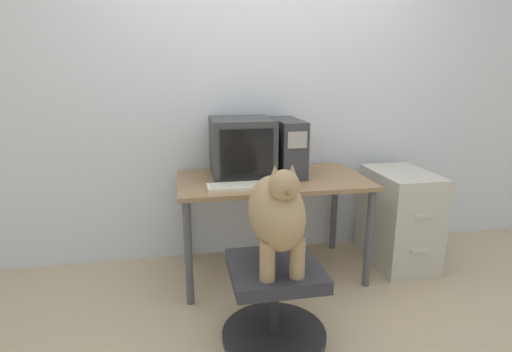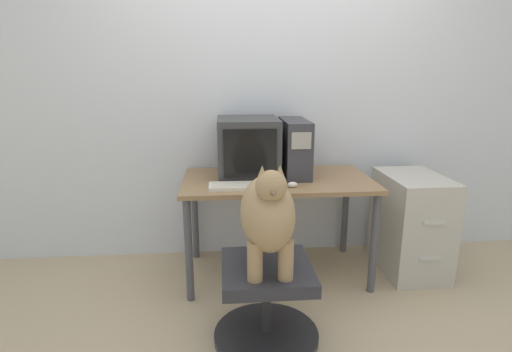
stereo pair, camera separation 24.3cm
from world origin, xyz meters
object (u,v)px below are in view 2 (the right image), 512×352
object	(u,v)px
crt_monitor	(248,147)
pc_tower	(295,147)
keyboard	(246,186)
dog	(268,213)
filing_cabinet	(411,224)
office_chair	(266,301)

from	to	relation	value
crt_monitor	pc_tower	size ratio (longest dim) A/B	0.97
keyboard	dog	xyz separation A→B (m)	(0.08, -0.56, 0.01)
pc_tower	keyboard	size ratio (longest dim) A/B	1.03
crt_monitor	pc_tower	world-z (taller)	crt_monitor
keyboard	filing_cabinet	xyz separation A→B (m)	(1.22, 0.19, -0.37)
pc_tower	filing_cabinet	xyz separation A→B (m)	(0.85, -0.13, -0.56)
pc_tower	office_chair	xyz separation A→B (m)	(-0.29, -0.85, -0.69)
keyboard	office_chair	distance (m)	0.74
filing_cabinet	crt_monitor	bearing A→B (deg)	173.38
pc_tower	filing_cabinet	world-z (taller)	pc_tower
dog	filing_cabinet	size ratio (longest dim) A/B	0.80
office_chair	dog	bearing A→B (deg)	-90.00
crt_monitor	office_chair	bearing A→B (deg)	-87.23
pc_tower	dog	world-z (taller)	pc_tower
pc_tower	filing_cabinet	distance (m)	1.03
keyboard	office_chair	xyz separation A→B (m)	(0.08, -0.53, -0.50)
crt_monitor	dog	distance (m)	0.90
crt_monitor	filing_cabinet	bearing A→B (deg)	-6.62
dog	crt_monitor	bearing A→B (deg)	92.69
pc_tower	keyboard	xyz separation A→B (m)	(-0.37, -0.32, -0.18)
pc_tower	keyboard	world-z (taller)	pc_tower
keyboard	filing_cabinet	size ratio (longest dim) A/B	0.64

